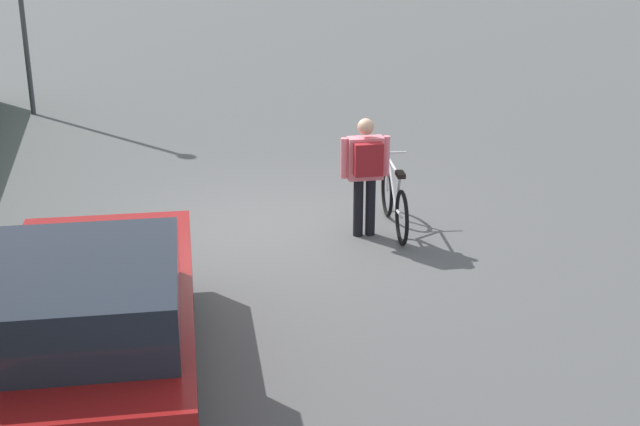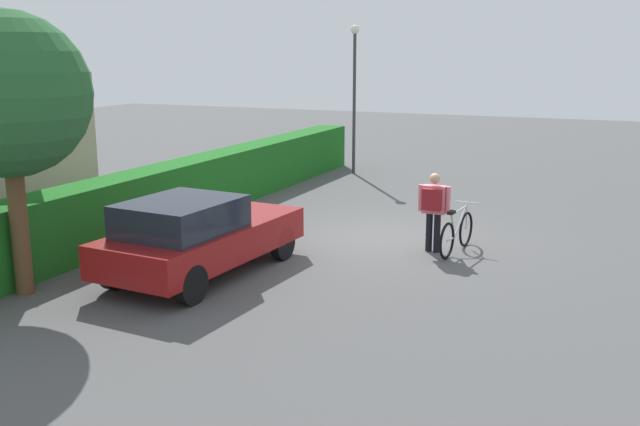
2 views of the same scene
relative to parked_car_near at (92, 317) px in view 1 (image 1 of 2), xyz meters
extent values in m
plane|color=#4F4F4F|center=(3.79, -2.22, -0.74)|extent=(60.00, 60.00, 0.00)
cube|color=maroon|center=(0.16, -0.01, -0.14)|extent=(4.22, 2.05, 0.57)
cube|color=#1E232D|center=(-0.44, 0.03, 0.42)|extent=(2.03, 1.68, 0.55)
cylinder|color=black|center=(1.61, 0.68, -0.42)|extent=(0.65, 0.22, 0.64)
cylinder|color=black|center=(1.50, -0.90, -0.42)|extent=(0.65, 0.22, 0.64)
torus|color=black|center=(3.83, -3.87, -0.39)|extent=(0.71, 0.14, 0.71)
torus|color=black|center=(2.77, -3.74, -0.39)|extent=(0.71, 0.14, 0.71)
cylinder|color=silver|center=(3.50, -3.83, -0.14)|extent=(0.68, 0.12, 0.57)
cylinder|color=silver|center=(3.06, -3.78, -0.15)|extent=(0.26, 0.07, 0.52)
cylinder|color=silver|center=(3.36, -3.81, 0.09)|extent=(0.83, 0.14, 0.05)
cylinder|color=silver|center=(2.97, -3.77, -0.40)|extent=(0.41, 0.08, 0.05)
cylinder|color=silver|center=(3.83, -3.87, -0.13)|extent=(0.04, 0.04, 0.52)
cube|color=black|center=(2.95, -3.76, 0.13)|extent=(0.23, 0.13, 0.06)
cylinder|color=silver|center=(3.83, -3.87, 0.16)|extent=(0.09, 0.50, 0.03)
cylinder|color=black|center=(3.18, -3.28, -0.36)|extent=(0.13, 0.13, 0.78)
cylinder|color=black|center=(3.18, -3.44, -0.36)|extent=(0.13, 0.13, 0.78)
cube|color=#E5727F|center=(3.18, -3.36, 0.31)|extent=(0.22, 0.46, 0.55)
sphere|color=tan|center=(3.18, -3.36, 0.72)|extent=(0.21, 0.21, 0.21)
cylinder|color=#E5727F|center=(3.19, -3.09, 0.32)|extent=(0.09, 0.09, 0.52)
cylinder|color=#E5727F|center=(3.17, -3.64, 0.32)|extent=(0.09, 0.09, 0.52)
cube|color=maroon|center=(3.02, -3.36, 0.34)|extent=(0.17, 0.37, 0.42)
cylinder|color=#38383D|center=(11.16, 1.39, 1.45)|extent=(0.10, 0.10, 4.39)
camera|label=1|loc=(-7.12, -0.42, 3.47)|focal=49.15mm
camera|label=2|loc=(-10.23, -6.82, 3.14)|focal=40.30mm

